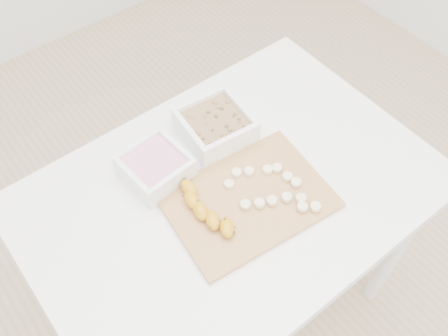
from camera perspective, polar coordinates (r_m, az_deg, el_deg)
ground at (r=1.90m, az=0.58°, el=-15.26°), size 3.50×3.50×0.00m
table at (r=1.31m, az=0.81°, el=-4.89°), size 1.00×0.70×0.75m
bowl_yogurt at (r=1.24m, az=-7.82°, el=0.13°), size 0.16×0.16×0.07m
bowl_granola at (r=1.30m, az=-0.99°, el=4.80°), size 0.18×0.18×0.08m
cutting_board at (r=1.20m, az=2.77°, el=-3.68°), size 0.41×0.31×0.01m
banana at (r=1.16m, az=-2.02°, el=-4.81°), size 0.08×0.19×0.03m
banana_slices at (r=1.21m, az=5.61°, el=-2.35°), size 0.16×0.22×0.02m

